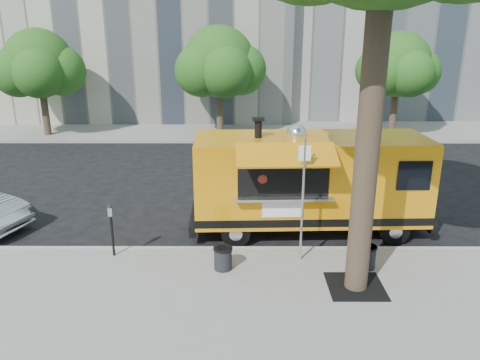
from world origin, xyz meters
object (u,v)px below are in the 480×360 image
object	(u,v)px
trash_bin_right	(367,256)
sign_post	(303,193)
far_tree_a	(39,64)
food_truck	(309,181)
parking_meter	(111,224)
far_tree_b	(219,62)
far_tree_c	(398,65)
trash_bin_left	(223,257)

from	to	relation	value
trash_bin_right	sign_post	bearing A→B (deg)	165.33
far_tree_a	food_truck	distance (m)	17.03
parking_meter	sign_post	bearing A→B (deg)	-2.52
food_truck	trash_bin_right	size ratio (longest dim) A/B	12.13
food_truck	trash_bin_right	bearing A→B (deg)	-67.45
far_tree_a	far_tree_b	xyz separation A→B (m)	(9.00, 0.40, 0.06)
far_tree_c	sign_post	size ratio (longest dim) A/B	1.74
food_truck	far_tree_a	bearing A→B (deg)	133.26
far_tree_a	parking_meter	xyz separation A→B (m)	(7.00, -13.65, -2.79)
food_truck	trash_bin_left	world-z (taller)	food_truck
far_tree_a	far_tree_c	world-z (taller)	far_tree_a
far_tree_a	parking_meter	world-z (taller)	far_tree_a
sign_post	parking_meter	size ratio (longest dim) A/B	2.25
trash_bin_left	food_truck	bearing A→B (deg)	47.01
far_tree_b	parking_meter	world-z (taller)	far_tree_b
far_tree_c	trash_bin_right	distance (m)	15.52
far_tree_b	food_truck	xyz separation A→B (m)	(2.97, -12.29, -2.32)
far_tree_c	trash_bin_right	bearing A→B (deg)	-109.09
far_tree_a	far_tree_b	distance (m)	9.01
far_tree_b	food_truck	world-z (taller)	far_tree_b
far_tree_a	food_truck	world-z (taller)	far_tree_a
sign_post	food_truck	xyz separation A→B (m)	(0.42, 1.96, -0.34)
far_tree_b	far_tree_c	xyz separation A→B (m)	(9.00, -0.30, -0.12)
far_tree_c	sign_post	distance (m)	15.48
far_tree_b	sign_post	size ratio (longest dim) A/B	1.83
sign_post	food_truck	world-z (taller)	food_truck
far_tree_b	far_tree_c	size ratio (longest dim) A/B	1.06
far_tree_c	trash_bin_left	xyz separation A→B (m)	(-8.29, -14.42, -3.28)
far_tree_b	trash_bin_left	bearing A→B (deg)	-87.25
far_tree_b	trash_bin_left	xyz separation A→B (m)	(0.71, -14.72, -3.39)
sign_post	trash_bin_right	distance (m)	2.08
far_tree_a	sign_post	world-z (taller)	far_tree_a
sign_post	parking_meter	bearing A→B (deg)	177.48
far_tree_b	parking_meter	xyz separation A→B (m)	(-2.00, -14.05, -2.85)
trash_bin_left	parking_meter	bearing A→B (deg)	166.09
far_tree_c	far_tree_b	bearing A→B (deg)	178.09
parking_meter	food_truck	bearing A→B (deg)	19.47
parking_meter	far_tree_a	bearing A→B (deg)	117.15
sign_post	trash_bin_left	world-z (taller)	sign_post
far_tree_a	trash_bin_left	distance (m)	17.62
food_truck	far_tree_c	bearing A→B (deg)	61.38
parking_meter	food_truck	distance (m)	5.30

